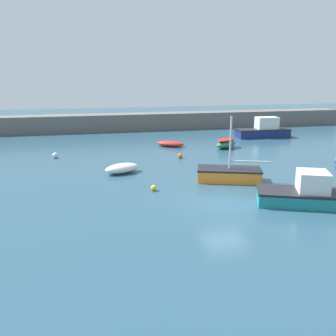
{
  "coord_description": "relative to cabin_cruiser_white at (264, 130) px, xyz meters",
  "views": [
    {
      "loc": [
        -7.65,
        -19.09,
        7.15
      ],
      "look_at": [
        -1.97,
        6.13,
        0.52
      ],
      "focal_mm": 40.0,
      "sensor_mm": 36.0,
      "label": 1
    }
  ],
  "objects": [
    {
      "name": "rowboat_with_red_cover",
      "position": [
        -6.46,
        -4.97,
        -0.35
      ],
      "size": [
        2.92,
        2.59,
        0.93
      ],
      "rotation": [
        0.0,
        0.0,
        0.62
      ],
      "color": "#287A4C",
      "rests_on": "ground_plane"
    },
    {
      "name": "motorboat_with_cabin",
      "position": [
        -8.03,
        -21.15,
        -0.16
      ],
      "size": [
        5.56,
        3.92,
        1.92
      ],
      "rotation": [
        0.0,
        0.0,
        2.76
      ],
      "color": "teal",
      "rests_on": "ground_plane"
    },
    {
      "name": "rowboat_blue_near",
      "position": [
        -17.32,
        -12.14,
        -0.46
      ],
      "size": [
        2.93,
        2.21,
        0.71
      ],
      "rotation": [
        0.0,
        0.0,
        3.53
      ],
      "color": "white",
      "rests_on": "ground_plane"
    },
    {
      "name": "harbor_breakwater",
      "position": [
        -12.19,
        8.86,
        0.22
      ],
      "size": [
        54.2,
        2.77,
        2.06
      ],
      "primitive_type": "cube",
      "color": "#66605B",
      "rests_on": "ground_plane"
    },
    {
      "name": "mooring_buoy_orange",
      "position": [
        -11.93,
        -8.3,
        -0.62
      ],
      "size": [
        0.39,
        0.39,
        0.39
      ],
      "primitive_type": "sphere",
      "color": "orange",
      "rests_on": "ground_plane"
    },
    {
      "name": "sailboat_twin_hulled",
      "position": [
        -10.42,
        -15.74,
        -0.35
      ],
      "size": [
        4.89,
        3.18,
        4.39
      ],
      "rotation": [
        0.0,
        0.0,
        2.81
      ],
      "color": "orange",
      "rests_on": "ground_plane"
    },
    {
      "name": "cabin_cruiser_white",
      "position": [
        0.0,
        0.0,
        0.0
      ],
      "size": [
        6.12,
        2.25,
        2.27
      ],
      "rotation": [
        0.0,
        0.0,
        3.1
      ],
      "color": "navy",
      "rests_on": "ground_plane"
    },
    {
      "name": "mooring_buoy_yellow",
      "position": [
        -15.84,
        -16.82,
        -0.63
      ],
      "size": [
        0.36,
        0.36,
        0.36
      ],
      "primitive_type": "sphere",
      "color": "yellow",
      "rests_on": "ground_plane"
    },
    {
      "name": "ground_plane",
      "position": [
        -12.19,
        -19.58,
        -0.91
      ],
      "size": [
        120.0,
        120.0,
        0.2
      ],
      "primitive_type": "cube",
      "color": "#284C60"
    },
    {
      "name": "mooring_buoy_white",
      "position": [
        -22.43,
        -5.93,
        -0.58
      ],
      "size": [
        0.47,
        0.47,
        0.47
      ],
      "primitive_type": "sphere",
      "color": "white",
      "rests_on": "ground_plane"
    },
    {
      "name": "rowboat_white_midwater",
      "position": [
        -11.58,
        -3.09,
        -0.53
      ],
      "size": [
        2.98,
        2.48,
        0.56
      ],
      "rotation": [
        0.0,
        0.0,
        2.58
      ],
      "color": "red",
      "rests_on": "ground_plane"
    }
  ]
}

